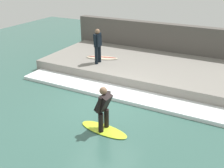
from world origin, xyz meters
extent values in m
plane|color=#386056|center=(0.00, 0.00, 0.00)|extent=(28.00, 28.00, 0.00)
cube|color=gray|center=(3.88, 0.00, 0.26)|extent=(4.40, 9.65, 0.52)
cube|color=#544F49|center=(6.33, 0.00, 0.99)|extent=(0.50, 10.13, 1.98)
cube|color=white|center=(1.10, 0.00, 0.07)|extent=(1.16, 9.17, 0.14)
ellipsoid|color=#BFE02D|center=(-1.38, -0.71, 0.03)|extent=(0.73, 1.73, 0.06)
cylinder|color=black|center=(-1.53, -0.70, 0.37)|extent=(0.16, 0.16, 0.63)
cylinder|color=black|center=(-1.23, -0.72, 0.37)|extent=(0.16, 0.16, 0.63)
cube|color=black|center=(-1.38, -0.71, 0.99)|extent=(0.44, 0.50, 0.66)
sphere|color=#846047|center=(-1.38, -0.71, 1.41)|extent=(0.23, 0.23, 0.23)
cylinder|color=black|center=(-1.61, -0.69, 1.03)|extent=(0.12, 0.22, 0.55)
cylinder|color=black|center=(-1.15, -0.73, 1.03)|extent=(0.12, 0.22, 0.55)
cylinder|color=black|center=(2.94, 1.92, 0.94)|extent=(0.16, 0.16, 0.82)
cylinder|color=black|center=(2.64, 1.91, 0.94)|extent=(0.16, 0.16, 0.82)
cube|color=black|center=(2.79, 1.91, 1.65)|extent=(0.40, 0.27, 0.61)
sphere|color=#846047|center=(2.79, 1.91, 2.05)|extent=(0.23, 0.23, 0.23)
cylinder|color=black|center=(3.01, 1.92, 1.68)|extent=(0.11, 0.13, 0.53)
cylinder|color=black|center=(2.57, 1.90, 1.68)|extent=(0.11, 0.13, 0.53)
ellipsoid|color=beige|center=(3.49, 2.09, 0.55)|extent=(1.00, 1.71, 0.06)
ellipsoid|color=#B21E1E|center=(3.49, 2.09, 0.59)|extent=(0.51, 1.45, 0.01)
camera|label=1|loc=(-7.49, -4.17, 4.81)|focal=42.00mm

